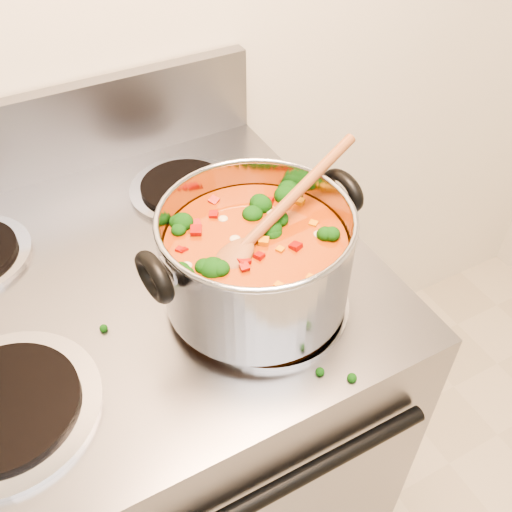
{
  "coord_description": "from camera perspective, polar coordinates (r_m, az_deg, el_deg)",
  "views": [
    {
      "loc": [
        -0.09,
        0.53,
        1.55
      ],
      "look_at": [
        0.17,
        1.02,
        1.01
      ],
      "focal_mm": 40.0,
      "sensor_mm": 36.0,
      "label": 1
    }
  ],
  "objects": [
    {
      "name": "electric_range",
      "position": [
        1.25,
        -10.56,
        -16.79
      ],
      "size": [
        0.78,
        0.7,
        1.08
      ],
      "color": "gray",
      "rests_on": "ground"
    },
    {
      "name": "stockpot",
      "position": [
        0.78,
        -0.03,
        -0.26
      ],
      "size": [
        0.32,
        0.26,
        0.16
      ],
      "rotation": [
        0.0,
        0.0,
        0.11
      ],
      "color": "#A4A5AC",
      "rests_on": "electric_range"
    },
    {
      "name": "cooktop_crumbs",
      "position": [
        0.79,
        3.41,
        -7.99
      ],
      "size": [
        0.29,
        0.39,
        0.01
      ],
      "color": "black",
      "rests_on": "electric_range"
    },
    {
      "name": "wooden_spoon",
      "position": [
        0.75,
        0.94,
        3.13
      ],
      "size": [
        0.28,
        0.12,
        0.09
      ],
      "rotation": [
        0.0,
        0.0,
        0.33
      ],
      "color": "brown",
      "rests_on": "stockpot"
    }
  ]
}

